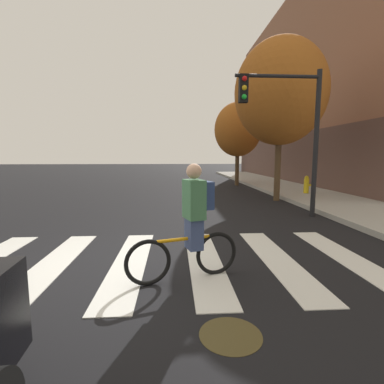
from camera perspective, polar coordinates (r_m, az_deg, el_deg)
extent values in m
plane|color=black|center=(5.10, -15.72, -13.62)|extent=(120.00, 120.00, 0.00)
cube|color=silver|center=(5.39, -26.17, -12.91)|extent=(0.55, 3.29, 0.01)
cube|color=silver|center=(5.05, -12.35, -13.67)|extent=(0.55, 3.29, 0.01)
cube|color=silver|center=(5.02, 2.55, -13.64)|extent=(0.55, 3.29, 0.01)
cube|color=silver|center=(5.30, 16.68, -12.79)|extent=(0.55, 3.29, 0.01)
cube|color=silver|center=(5.85, 28.66, -11.47)|extent=(0.55, 3.29, 0.01)
cylinder|color=#473D1E|center=(3.23, 7.75, -26.54)|extent=(0.64, 0.64, 0.01)
torus|color=black|center=(4.41, 4.94, -12.18)|extent=(0.65, 0.25, 0.66)
torus|color=black|center=(4.09, -8.83, -13.83)|extent=(0.65, 0.25, 0.66)
cylinder|color=orange|center=(4.13, -1.67, -9.42)|extent=(0.87, 0.31, 0.05)
cylinder|color=orange|center=(4.16, 0.39, -8.28)|extent=(0.04, 0.04, 0.45)
cube|color=#384772|center=(4.15, 0.39, -7.61)|extent=(0.27, 0.33, 0.56)
cube|color=#3F724C|center=(4.06, 0.40, -1.46)|extent=(0.34, 0.41, 0.56)
sphere|color=tan|center=(4.02, 0.40, 4.18)|extent=(0.22, 0.22, 0.22)
cube|color=navy|center=(4.12, 2.73, -0.64)|extent=(0.24, 0.31, 0.40)
cylinder|color=black|center=(9.04, 23.61, 8.58)|extent=(0.14, 0.14, 4.20)
cylinder|color=black|center=(8.84, 16.84, 21.39)|extent=(2.40, 0.10, 0.10)
cube|color=black|center=(8.49, 10.29, 19.76)|extent=(0.24, 0.20, 0.76)
sphere|color=red|center=(8.44, 10.52, 21.50)|extent=(0.14, 0.14, 0.14)
sphere|color=gold|center=(8.39, 10.48, 19.91)|extent=(0.14, 0.14, 0.14)
sphere|color=green|center=(8.34, 10.44, 18.30)|extent=(0.14, 0.14, 0.14)
cylinder|color=gold|center=(13.58, 21.98, 1.14)|extent=(0.22, 0.22, 0.65)
sphere|color=gold|center=(13.55, 22.05, 2.68)|extent=(0.18, 0.18, 0.18)
cylinder|color=gold|center=(13.65, 22.59, 1.28)|extent=(0.12, 0.09, 0.09)
cylinder|color=#4C3823|center=(11.89, 16.82, 5.13)|extent=(0.24, 0.24, 2.84)
ellipsoid|color=#A5591E|center=(12.14, 17.34, 18.60)|extent=(3.53, 3.53, 4.06)
cylinder|color=#4C3823|center=(17.60, 9.04, 4.99)|extent=(0.24, 0.24, 2.25)
ellipsoid|color=#A5591E|center=(17.66, 9.19, 12.30)|extent=(2.81, 2.81, 3.23)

